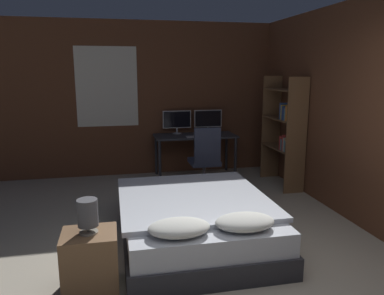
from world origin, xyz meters
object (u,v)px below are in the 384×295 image
at_px(bed, 195,221).
at_px(keyboard, 198,137).
at_px(bookshelf, 286,127).
at_px(monitor_right, 208,120).
at_px(desk, 195,140).
at_px(bedside_lamp, 88,214).
at_px(computer_mouse, 214,135).
at_px(office_chair, 205,165).
at_px(nightstand, 91,262).
at_px(monitor_left, 177,120).

height_order(bed, keyboard, keyboard).
bearing_deg(bookshelf, monitor_right, 131.60).
distance_m(desk, bookshelf, 1.60).
height_order(bedside_lamp, desk, bedside_lamp).
relative_size(computer_mouse, office_chair, 0.07).
distance_m(nightstand, bedside_lamp, 0.43).
bearing_deg(monitor_left, keyboard, -55.96).
relative_size(nightstand, monitor_left, 1.04).
bearing_deg(desk, bookshelf, -35.23).
height_order(nightstand, bookshelf, bookshelf).
relative_size(monitor_right, computer_mouse, 7.26).
bearing_deg(keyboard, bookshelf, -28.44).
relative_size(keyboard, computer_mouse, 5.66).
height_order(bedside_lamp, keyboard, bedside_lamp).
height_order(nightstand, keyboard, keyboard).
xyz_separation_m(monitor_right, bookshelf, (0.99, -1.11, -0.00)).
xyz_separation_m(office_chair, bookshelf, (1.30, -0.09, 0.58)).
height_order(nightstand, monitor_right, monitor_right).
distance_m(desk, monitor_right, 0.49).
relative_size(monitor_left, bookshelf, 0.29).
bearing_deg(bookshelf, computer_mouse, 145.03).
height_order(desk, monitor_right, monitor_right).
distance_m(bedside_lamp, office_chair, 2.98).
bearing_deg(monitor_left, bed, -95.90).
bearing_deg(monitor_left, office_chair, -75.42).
relative_size(bed, office_chair, 1.96).
distance_m(bedside_lamp, desk, 3.68).
xyz_separation_m(bed, office_chair, (0.56, 1.78, 0.15)).
bearing_deg(bookshelf, office_chair, 175.97).
bearing_deg(bedside_lamp, nightstand, 90.00).
height_order(bedside_lamp, bookshelf, bookshelf).
relative_size(monitor_right, keyboard, 1.28).
bearing_deg(monitor_right, bedside_lamp, -118.77).
height_order(computer_mouse, bookshelf, bookshelf).
bearing_deg(office_chair, bed, -107.35).
bearing_deg(bedside_lamp, monitor_left, 68.89).
bearing_deg(bedside_lamp, desk, 63.53).
bearing_deg(bookshelf, bedside_lamp, -140.60).
relative_size(bed, nightstand, 3.76).
xyz_separation_m(desk, computer_mouse, (0.29, -0.21, 0.11)).
bearing_deg(bedside_lamp, bed, 33.57).
bearing_deg(computer_mouse, desk, 143.90).
xyz_separation_m(nightstand, desk, (1.64, 3.30, 0.39)).
xyz_separation_m(desk, bookshelf, (1.28, -0.90, 0.33)).
bearing_deg(office_chair, desk, 88.59).
relative_size(monitor_left, keyboard, 1.28).
relative_size(desk, bookshelf, 0.81).
bearing_deg(computer_mouse, bookshelf, -34.97).
relative_size(bedside_lamp, monitor_left, 0.58).
distance_m(computer_mouse, office_chair, 0.76).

